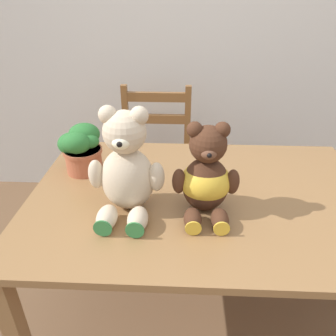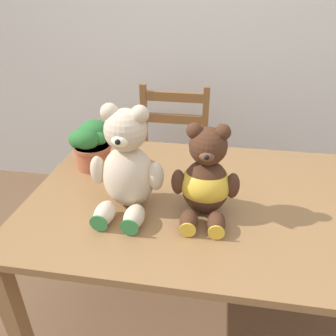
{
  "view_description": "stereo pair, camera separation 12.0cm",
  "coord_description": "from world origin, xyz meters",
  "px_view_note": "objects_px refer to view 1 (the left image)",
  "views": [
    {
      "loc": [
        -0.09,
        -0.66,
        1.53
      ],
      "look_at": [
        -0.14,
        0.39,
        0.94
      ],
      "focal_mm": 35.0,
      "sensor_mm": 36.0,
      "label": 1
    },
    {
      "loc": [
        0.03,
        -0.64,
        1.53
      ],
      "look_at": [
        -0.14,
        0.39,
        0.94
      ],
      "focal_mm": 35.0,
      "sensor_mm": 36.0,
      "label": 2
    }
  ],
  "objects_px": {
    "wooden_chair_behind": "(156,163)",
    "potted_plant": "(81,147)",
    "teddy_bear_right": "(206,178)",
    "teddy_bear_left": "(126,169)"
  },
  "relations": [
    {
      "from": "wooden_chair_behind",
      "to": "potted_plant",
      "type": "relative_size",
      "value": 4.45
    },
    {
      "from": "wooden_chair_behind",
      "to": "potted_plant",
      "type": "height_order",
      "value": "potted_plant"
    },
    {
      "from": "wooden_chair_behind",
      "to": "teddy_bear_right",
      "type": "relative_size",
      "value": 2.71
    },
    {
      "from": "teddy_bear_left",
      "to": "teddy_bear_right",
      "type": "xyz_separation_m",
      "value": [
        0.29,
        0.01,
        -0.03
      ]
    },
    {
      "from": "potted_plant",
      "to": "teddy_bear_left",
      "type": "bearing_deg",
      "value": -48.33
    },
    {
      "from": "potted_plant",
      "to": "wooden_chair_behind",
      "type": "bearing_deg",
      "value": 65.74
    },
    {
      "from": "teddy_bear_left",
      "to": "potted_plant",
      "type": "xyz_separation_m",
      "value": [
        -0.26,
        0.29,
        -0.06
      ]
    },
    {
      "from": "teddy_bear_right",
      "to": "potted_plant",
      "type": "xyz_separation_m",
      "value": [
        -0.55,
        0.28,
        -0.03
      ]
    },
    {
      "from": "teddy_bear_left",
      "to": "wooden_chair_behind",
      "type": "bearing_deg",
      "value": -89.33
    },
    {
      "from": "wooden_chair_behind",
      "to": "teddy_bear_left",
      "type": "height_order",
      "value": "teddy_bear_left"
    }
  ]
}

